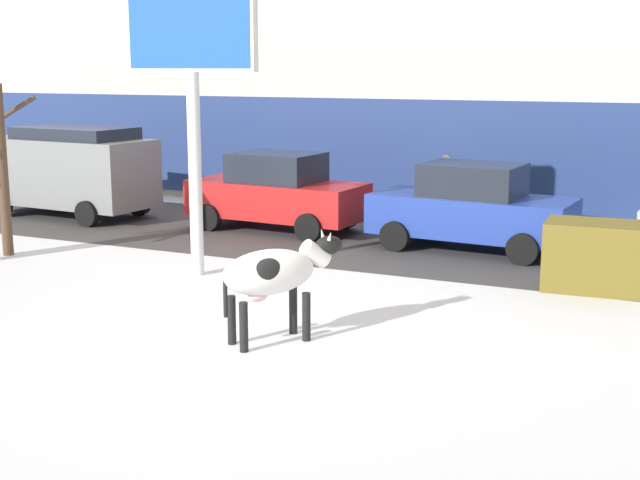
# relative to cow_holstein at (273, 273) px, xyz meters

# --- Properties ---
(ground_plane) EXTENTS (120.00, 120.00, 0.00)m
(ground_plane) POSITION_rel_cow_holstein_xyz_m (-0.33, -0.97, -1.00)
(ground_plane) COLOR white
(road_strip) EXTENTS (60.00, 5.60, 0.01)m
(road_strip) POSITION_rel_cow_holstein_xyz_m (-0.33, 7.22, -1.00)
(road_strip) COLOR #423F3F
(road_strip) RESTS_ON ground
(cow_holstein) EXTENTS (1.42, 1.79, 1.54)m
(cow_holstein) POSITION_rel_cow_holstein_xyz_m (0.00, 0.00, 0.00)
(cow_holstein) COLOR silver
(cow_holstein) RESTS_ON ground
(billboard) EXTENTS (2.53, 0.40, 5.56)m
(billboard) POSITION_rel_cow_holstein_xyz_m (-3.18, 2.96, 3.31)
(billboard) COLOR silver
(billboard) RESTS_ON ground
(car_grey_van) EXTENTS (4.71, 2.35, 2.32)m
(car_grey_van) POSITION_rel_cow_holstein_xyz_m (-9.72, 7.06, 0.24)
(car_grey_van) COLOR slate
(car_grey_van) RESTS_ON ground
(car_red_sedan) EXTENTS (4.30, 2.19, 1.84)m
(car_red_sedan) POSITION_rel_cow_holstein_xyz_m (-3.94, 7.61, -0.09)
(car_red_sedan) COLOR red
(car_red_sedan) RESTS_ON ground
(car_blue_sedan) EXTENTS (4.30, 2.19, 1.84)m
(car_blue_sedan) POSITION_rel_cow_holstein_xyz_m (0.86, 7.31, -0.09)
(car_blue_sedan) COLOR #233D9E
(car_blue_sedan) RESTS_ON ground
(pedestrian_near_billboard) EXTENTS (0.36, 0.24, 1.73)m
(pedestrian_near_billboard) POSITION_rel_cow_holstein_xyz_m (-0.50, 9.88, -0.12)
(pedestrian_near_billboard) COLOR #282833
(pedestrian_near_billboard) RESTS_ON ground
(bare_tree_far_back) EXTENTS (1.11, 1.42, 3.91)m
(bare_tree_far_back) POSITION_rel_cow_holstein_xyz_m (-7.71, 2.78, 0.93)
(bare_tree_far_back) COLOR #4C3828
(bare_tree_far_back) RESTS_ON ground
(dumpster) EXTENTS (1.76, 1.20, 1.20)m
(dumpster) POSITION_rel_cow_holstein_xyz_m (3.70, 4.94, -0.40)
(dumpster) COLOR brown
(dumpster) RESTS_ON ground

